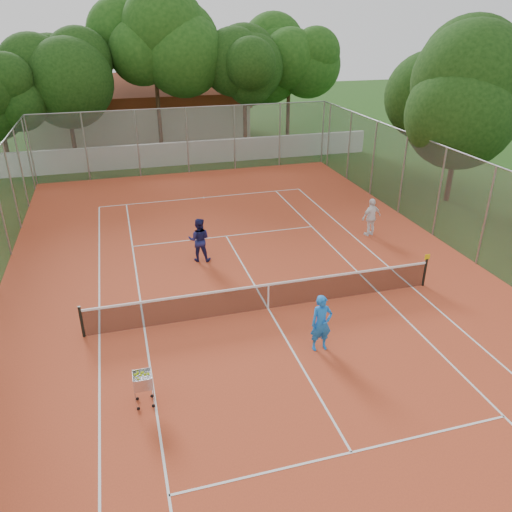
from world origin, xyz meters
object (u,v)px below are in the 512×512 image
object	(u,v)px
player_near	(321,323)
player_far_left	(199,240)
clubhouse	(140,108)
player_far_right	(371,217)
tennis_net	(268,296)
ball_hopper	(144,388)

from	to	relation	value
player_near	player_far_left	world-z (taller)	player_far_left
clubhouse	player_far_right	distance (m)	25.64
tennis_net	player_far_right	distance (m)	7.87
tennis_net	player_near	bearing A→B (deg)	-72.21
player_far_right	ball_hopper	world-z (taller)	player_far_right
clubhouse	ball_hopper	xyz separation A→B (m)	(-2.36, -32.53, -1.67)
tennis_net	ball_hopper	size ratio (longest dim) A/B	11.58
tennis_net	player_near	size ratio (longest dim) A/B	6.73
player_near	player_far_left	xyz separation A→B (m)	(-2.36, 6.87, 0.01)
clubhouse	ball_hopper	world-z (taller)	clubhouse
player_far_right	player_far_left	bearing A→B (deg)	-9.99
player_far_left	ball_hopper	distance (m)	8.35
tennis_net	player_near	xyz separation A→B (m)	(0.82, -2.55, 0.39)
clubhouse	player_near	world-z (taller)	clubhouse
clubhouse	player_far_left	size ratio (longest dim) A/B	9.15
clubhouse	ball_hopper	bearing A→B (deg)	-94.14
clubhouse	player_far_right	xyz separation A→B (m)	(8.25, -24.24, -1.32)
clubhouse	player_near	xyz separation A→B (m)	(2.82, -31.55, -1.30)
tennis_net	clubhouse	distance (m)	29.12
player_far_right	clubhouse	bearing A→B (deg)	-84.45
player_far_right	ball_hopper	bearing A→B (deg)	24.76
tennis_net	clubhouse	size ratio (longest dim) A/B	0.72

